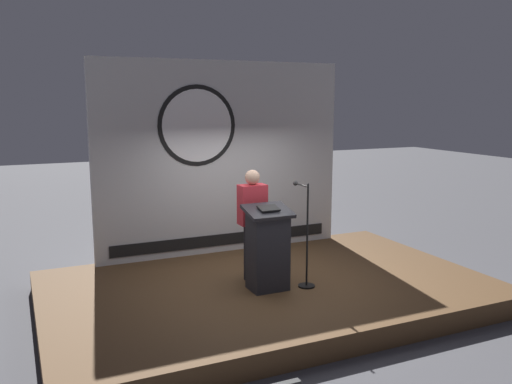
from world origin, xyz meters
TOP-DOWN VIEW (x-y plane):
  - ground_plane at (0.00, 0.00)m, footprint 40.00×40.00m
  - stage_platform at (0.00, 0.00)m, footprint 6.40×4.00m
  - banner_display at (-0.02, 1.85)m, footprint 4.45×0.12m
  - podium at (-0.13, -0.25)m, footprint 0.64×0.50m
  - speaker_person at (-0.16, 0.23)m, footprint 0.40×0.26m
  - microphone_stand at (0.41, -0.35)m, footprint 0.24×0.52m

SIDE VIEW (x-z plane):
  - ground_plane at x=0.00m, z-range 0.00..0.00m
  - stage_platform at x=0.00m, z-range 0.00..0.30m
  - microphone_stand at x=0.41m, z-range 0.08..1.59m
  - podium at x=-0.13m, z-range 0.29..1.50m
  - speaker_person at x=-0.16m, z-range 0.32..1.98m
  - banner_display at x=-0.02m, z-range 0.31..3.63m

